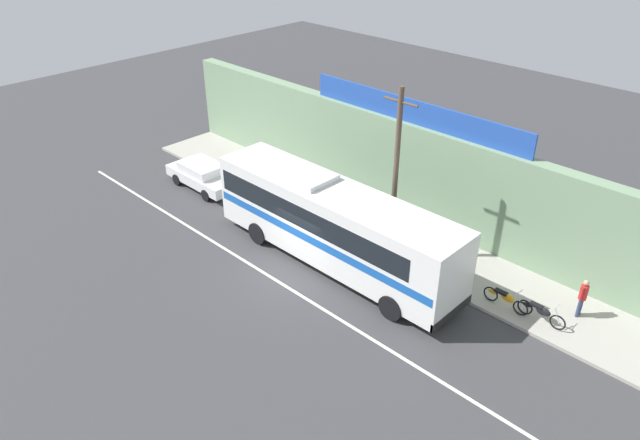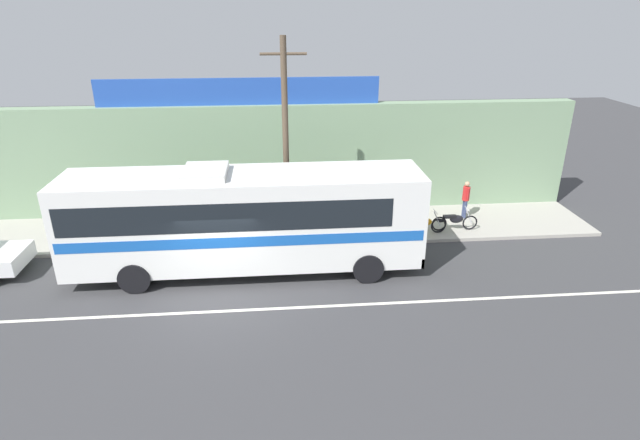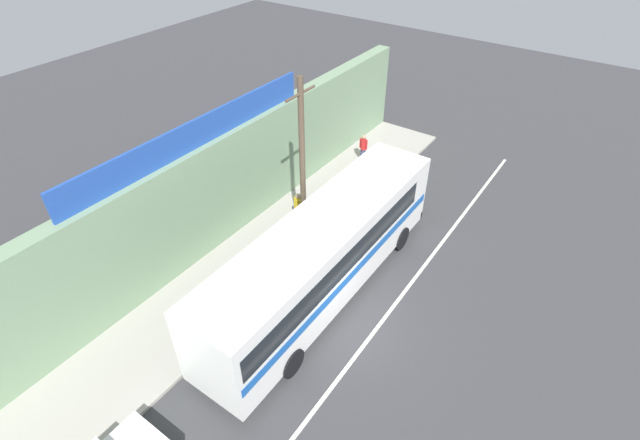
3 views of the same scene
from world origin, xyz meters
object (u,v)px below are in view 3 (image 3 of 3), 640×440
object	(u,v)px
intercity_bus	(323,253)
motorcycle_blue	(336,207)
motorcycle_orange	(376,169)
pedestrian_far_right	(363,147)
motorcycle_red	(365,182)
pedestrian_by_curb	(299,207)
utility_pole	(303,171)

from	to	relation	value
intercity_bus	motorcycle_blue	world-z (taller)	intercity_bus
intercity_bus	motorcycle_orange	world-z (taller)	intercity_bus
pedestrian_far_right	motorcycle_orange	bearing A→B (deg)	-124.52
intercity_bus	motorcycle_orange	xyz separation A→B (m)	(8.33, 2.42, -1.50)
motorcycle_red	motorcycle_orange	size ratio (longest dim) A/B	0.99
motorcycle_orange	pedestrian_far_right	distance (m)	1.68
motorcycle_red	pedestrian_by_curb	xyz separation A→B (m)	(-4.22, 0.97, 0.58)
utility_pole	pedestrian_by_curb	distance (m)	3.37
utility_pole	motorcycle_orange	distance (m)	7.63
utility_pole	motorcycle_red	bearing A→B (deg)	2.25
intercity_bus	utility_pole	bearing A→B (deg)	52.30
utility_pole	motorcycle_orange	bearing A→B (deg)	3.35
intercity_bus	pedestrian_by_curb	distance (m)	4.33
motorcycle_red	pedestrian_by_curb	size ratio (longest dim) A/B	1.09
utility_pole	motorcycle_blue	xyz separation A→B (m)	(2.80, 0.27, -3.50)
utility_pole	motorcycle_orange	xyz separation A→B (m)	(6.76, 0.40, -3.50)
pedestrian_by_curb	motorcycle_orange	bearing A→B (deg)	-8.07
intercity_bus	pedestrian_far_right	xyz separation A→B (m)	(9.24, 3.74, -0.99)
motorcycle_red	intercity_bus	bearing A→B (deg)	-162.18
intercity_bus	motorcycle_blue	xyz separation A→B (m)	(4.36, 2.29, -1.50)
utility_pole	pedestrian_far_right	distance (m)	8.41
pedestrian_far_right	utility_pole	bearing A→B (deg)	-167.39
intercity_bus	pedestrian_by_curb	bearing A→B (deg)	49.43
motorcycle_red	motorcycle_orange	world-z (taller)	same
motorcycle_blue	utility_pole	bearing A→B (deg)	-174.53
motorcycle_blue	motorcycle_red	world-z (taller)	same
motorcycle_blue	motorcycle_orange	xyz separation A→B (m)	(3.97, 0.13, 0.00)
motorcycle_blue	motorcycle_red	size ratio (longest dim) A/B	1.02
motorcycle_red	motorcycle_orange	xyz separation A→B (m)	(1.36, 0.18, 0.00)
utility_pole	pedestrian_by_curb	world-z (taller)	utility_pole
motorcycle_orange	motorcycle_red	bearing A→B (deg)	-172.32
pedestrian_by_curb	motorcycle_blue	bearing A→B (deg)	-29.70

